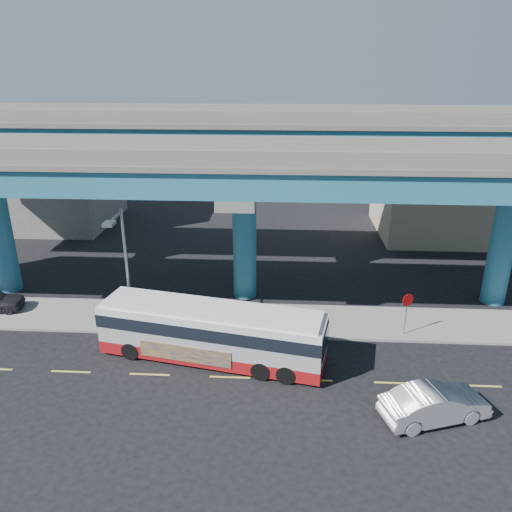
# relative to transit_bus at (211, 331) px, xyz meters

# --- Properties ---
(ground) EXTENTS (120.00, 120.00, 0.00)m
(ground) POSITION_rel_transit_bus_xyz_m (1.09, -1.29, -1.64)
(ground) COLOR black
(ground) RESTS_ON ground
(sidewalk) EXTENTS (70.00, 4.00, 0.15)m
(sidewalk) POSITION_rel_transit_bus_xyz_m (1.09, 4.21, -1.56)
(sidewalk) COLOR gray
(sidewalk) RESTS_ON ground
(lane_markings) EXTENTS (58.00, 0.12, 0.01)m
(lane_markings) POSITION_rel_transit_bus_xyz_m (1.09, -1.59, -1.63)
(lane_markings) COLOR #D8C64C
(lane_markings) RESTS_ON ground
(viaduct) EXTENTS (52.00, 12.40, 11.70)m
(viaduct) POSITION_rel_transit_bus_xyz_m (1.09, 7.81, 7.50)
(viaduct) COLOR teal
(viaduct) RESTS_ON ground
(building_beige) EXTENTS (14.00, 10.23, 7.00)m
(building_beige) POSITION_rel_transit_bus_xyz_m (19.09, 21.69, 1.87)
(building_beige) COLOR tan
(building_beige) RESTS_ON ground
(building_concrete) EXTENTS (12.00, 10.00, 9.00)m
(building_concrete) POSITION_rel_transit_bus_xyz_m (-18.91, 22.71, 2.86)
(building_concrete) COLOR gray
(building_concrete) RESTS_ON ground
(transit_bus) EXTENTS (11.91, 4.80, 2.99)m
(transit_bus) POSITION_rel_transit_bus_xyz_m (0.00, 0.00, 0.00)
(transit_bus) COLOR maroon
(transit_bus) RESTS_ON ground
(sedan) EXTENTS (4.39, 5.66, 1.55)m
(sedan) POSITION_rel_transit_bus_xyz_m (10.19, -4.10, -0.87)
(sedan) COLOR #B2B2B7
(sedan) RESTS_ON ground
(street_lamp) EXTENTS (0.50, 2.36, 7.12)m
(street_lamp) POSITION_rel_transit_bus_xyz_m (-4.99, 2.17, 3.18)
(street_lamp) COLOR gray
(street_lamp) RESTS_ON sidewalk
(stop_sign) EXTENTS (0.69, 0.35, 2.51)m
(stop_sign) POSITION_rel_transit_bus_xyz_m (10.44, 2.89, 0.32)
(stop_sign) COLOR gray
(stop_sign) RESTS_ON sidewalk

